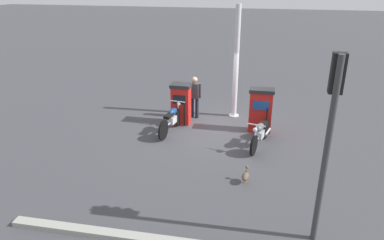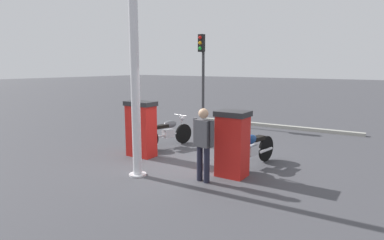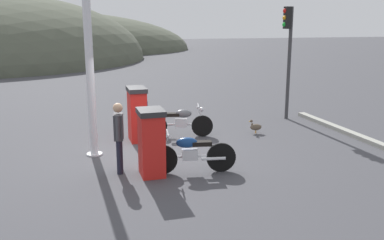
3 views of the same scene
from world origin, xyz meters
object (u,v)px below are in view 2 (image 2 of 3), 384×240
fuel_pump_far (141,129)px  canopy_support_pole (135,88)px  roadside_traffic_light (202,64)px  motorcycle_far_pump (168,132)px  attendant_person (203,140)px  fuel_pump_near (232,143)px  motorcycle_near_pump (252,148)px  wandering_duck (212,129)px

fuel_pump_far → canopy_support_pole: bearing=-138.8°
fuel_pump_far → roadside_traffic_light: roadside_traffic_light is taller
fuel_pump_far → motorcycle_far_pump: size_ratio=0.79×
attendant_person → fuel_pump_near: bearing=-25.7°
motorcycle_near_pump → attendant_person: attendant_person is taller
attendant_person → roadside_traffic_light: roadside_traffic_light is taller
roadside_traffic_light → canopy_support_pole: size_ratio=0.90×
fuel_pump_far → canopy_support_pole: (-1.24, -1.09, 1.24)m
attendant_person → roadside_traffic_light: size_ratio=0.42×
wandering_duck → roadside_traffic_light: roadside_traffic_light is taller
fuel_pump_far → canopy_support_pole: canopy_support_pole is taller
fuel_pump_near → fuel_pump_far: 2.87m
motorcycle_far_pump → canopy_support_pole: canopy_support_pole is taller
roadside_traffic_light → motorcycle_far_pump: bearing=-160.5°
fuel_pump_far → roadside_traffic_light: (5.28, 1.53, 1.81)m
motorcycle_near_pump → motorcycle_far_pump: motorcycle_near_pump is taller
motorcycle_near_pump → wandering_duck: (2.70, 2.88, -0.28)m
motorcycle_near_pump → wandering_duck: motorcycle_near_pump is taller
fuel_pump_far → attendant_person: 2.63m
fuel_pump_far → motorcycle_far_pump: bearing=4.9°
motorcycle_near_pump → roadside_traffic_light: (4.41, 4.48, 2.10)m
attendant_person → wandering_duck: size_ratio=3.72×
fuel_pump_near → canopy_support_pole: 2.51m
attendant_person → canopy_support_pole: size_ratio=0.38×
canopy_support_pole → fuel_pump_far: bearing=41.2°
attendant_person → motorcycle_far_pump: bearing=53.5°
wandering_duck → motorcycle_near_pump: bearing=-133.2°
fuel_pump_far → attendant_person: attendant_person is taller
fuel_pump_near → roadside_traffic_light: 7.11m
motorcycle_far_pump → canopy_support_pole: size_ratio=0.47×
motorcycle_far_pump → attendant_person: 3.32m
motorcycle_near_pump → attendant_person: bearing=165.2°
wandering_duck → canopy_support_pole: bearing=-168.1°
wandering_duck → motorcycle_far_pump: bearing=175.5°
fuel_pump_far → motorcycle_near_pump: size_ratio=0.77×
motorcycle_far_pump → wandering_duck: bearing=-4.5°
fuel_pump_far → canopy_support_pole: 2.07m
wandering_duck → canopy_support_pole: canopy_support_pole is taller
motorcycle_near_pump → motorcycle_far_pump: size_ratio=1.02×
fuel_pump_far → attendant_person: (-0.69, -2.53, 0.14)m
attendant_person → motorcycle_near_pump: bearing=-14.8°
fuel_pump_far → motorcycle_far_pump: 1.32m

